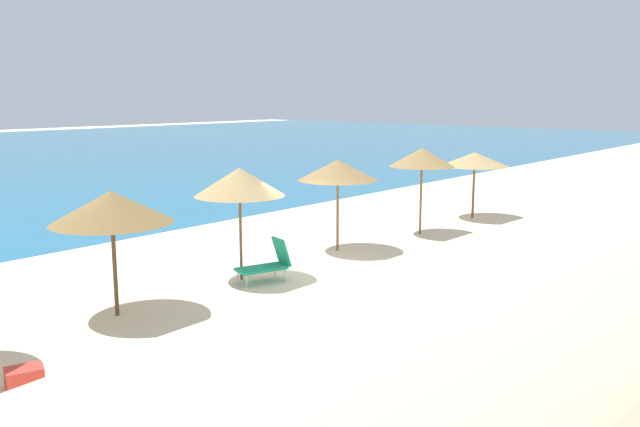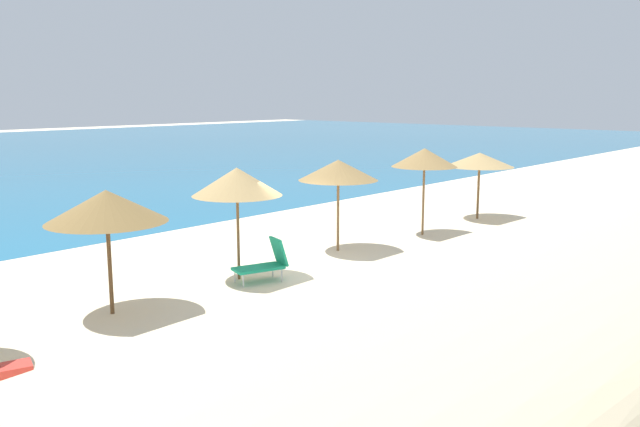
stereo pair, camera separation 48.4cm
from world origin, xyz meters
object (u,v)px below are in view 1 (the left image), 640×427
(beach_umbrella_2, at_px, (239,182))
(beach_umbrella_4, at_px, (422,157))
(beach_umbrella_1, at_px, (111,207))
(lounge_chair_1, at_px, (268,263))
(beach_umbrella_5, at_px, (475,159))
(beach_umbrella_3, at_px, (338,170))
(cooler_box, at_px, (24,378))

(beach_umbrella_2, xyz_separation_m, beach_umbrella_4, (7.76, -0.43, 0.09))
(beach_umbrella_1, bearing_deg, lounge_chair_1, -8.42)
(beach_umbrella_2, bearing_deg, beach_umbrella_5, -1.73)
(beach_umbrella_4, bearing_deg, beach_umbrella_5, 1.21)
(beach_umbrella_1, xyz_separation_m, lounge_chair_1, (3.95, -0.58, -1.86))
(beach_umbrella_3, xyz_separation_m, beach_umbrella_4, (3.68, -0.60, 0.15))
(beach_umbrella_2, relative_size, beach_umbrella_4, 0.98)
(beach_umbrella_5, relative_size, cooler_box, 4.51)
(beach_umbrella_1, xyz_separation_m, beach_umbrella_4, (11.39, -0.39, 0.25))
(beach_umbrella_1, xyz_separation_m, beach_umbrella_3, (7.70, 0.21, 0.10))
(lounge_chair_1, bearing_deg, beach_umbrella_3, -60.39)
(beach_umbrella_4, bearing_deg, beach_umbrella_1, 178.04)
(lounge_chair_1, bearing_deg, beach_umbrella_2, 44.93)
(lounge_chair_1, distance_m, cooler_box, 7.06)
(beach_umbrella_1, height_order, beach_umbrella_2, beach_umbrella_2)
(beach_umbrella_1, xyz_separation_m, beach_umbrella_2, (3.62, 0.04, 0.16))
(beach_umbrella_1, distance_m, beach_umbrella_2, 3.63)
(beach_umbrella_1, relative_size, beach_umbrella_4, 0.92)
(beach_umbrella_5, xyz_separation_m, lounge_chair_1, (-11.31, -0.28, -1.76))
(beach_umbrella_5, relative_size, lounge_chair_1, 1.74)
(cooler_box, bearing_deg, beach_umbrella_5, 5.23)
(beach_umbrella_1, bearing_deg, beach_umbrella_5, -1.16)
(beach_umbrella_5, bearing_deg, beach_umbrella_1, 178.84)
(beach_umbrella_4, height_order, lounge_chair_1, beach_umbrella_4)
(beach_umbrella_1, height_order, beach_umbrella_5, beach_umbrella_1)
(beach_umbrella_1, relative_size, beach_umbrella_5, 1.06)
(beach_umbrella_3, distance_m, cooler_box, 11.12)
(beach_umbrella_3, distance_m, beach_umbrella_5, 7.57)
(beach_umbrella_1, relative_size, beach_umbrella_2, 0.94)
(beach_umbrella_4, distance_m, beach_umbrella_5, 3.89)
(beach_umbrella_4, distance_m, cooler_box, 14.64)
(beach_umbrella_2, bearing_deg, cooler_box, -162.96)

